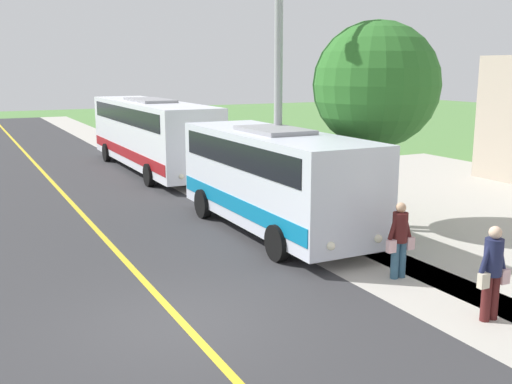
# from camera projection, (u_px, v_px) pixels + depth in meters

# --- Properties ---
(ground_plane) EXTENTS (120.00, 120.00, 0.00)m
(ground_plane) POSITION_uv_depth(u_px,v_px,m) (182.00, 322.00, 11.02)
(ground_plane) COLOR #548442
(road_surface) EXTENTS (8.00, 100.00, 0.01)m
(road_surface) POSITION_uv_depth(u_px,v_px,m) (182.00, 322.00, 11.02)
(road_surface) COLOR #333335
(road_surface) RESTS_ON ground
(sidewalk) EXTENTS (2.40, 100.00, 0.01)m
(sidewalk) POSITION_uv_depth(u_px,v_px,m) (403.00, 278.00, 13.32)
(sidewalk) COLOR #B2ADA3
(sidewalk) RESTS_ON ground
(road_centre_line) EXTENTS (0.16, 100.00, 0.00)m
(road_centre_line) POSITION_uv_depth(u_px,v_px,m) (182.00, 322.00, 11.02)
(road_centre_line) COLOR gold
(road_centre_line) RESTS_ON ground
(shuttle_bus_front) EXTENTS (2.64, 7.83, 2.96)m
(shuttle_bus_front) POSITION_uv_depth(u_px,v_px,m) (274.00, 175.00, 16.82)
(shuttle_bus_front) COLOR silver
(shuttle_bus_front) RESTS_ON ground
(transit_bus_rear) EXTENTS (2.70, 11.66, 3.23)m
(transit_bus_rear) POSITION_uv_depth(u_px,v_px,m) (151.00, 131.00, 26.99)
(transit_bus_rear) COLOR white
(transit_bus_rear) RESTS_ON ground
(pedestrian_with_bags) EXTENTS (0.72, 0.34, 1.80)m
(pedestrian_with_bags) POSITION_uv_depth(u_px,v_px,m) (492.00, 270.00, 10.93)
(pedestrian_with_bags) COLOR #4C1919
(pedestrian_with_bags) RESTS_ON ground
(pedestrian_waiting) EXTENTS (0.72, 0.34, 1.72)m
(pedestrian_waiting) POSITION_uv_depth(u_px,v_px,m) (400.00, 238.00, 13.17)
(pedestrian_waiting) COLOR #335972
(pedestrian_waiting) RESTS_ON ground
(street_light_pole) EXTENTS (1.97, 0.24, 8.50)m
(street_light_pole) POSITION_uv_depth(u_px,v_px,m) (275.00, 65.00, 16.99)
(street_light_pole) COLOR #9E9EA3
(street_light_pole) RESTS_ON ground
(tree_curbside) EXTENTS (3.60, 3.60, 5.91)m
(tree_curbside) POSITION_uv_depth(u_px,v_px,m) (376.00, 86.00, 17.00)
(tree_curbside) COLOR brown
(tree_curbside) RESTS_ON ground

